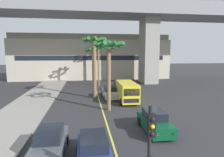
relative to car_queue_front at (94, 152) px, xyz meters
The scene contains 14 objects.
lane_stripe_center 12.66m from the car_queue_front, 83.94° to the left, with size 0.14×56.00×0.01m, color #DBCC4C.
bridge_overpass 30.10m from the car_queue_front, 84.82° to the left, with size 65.35×8.00×17.04m.
pier_building_backdrop 36.43m from the car_queue_front, 87.89° to the left, with size 35.65×8.04×10.16m.
car_queue_front is the anchor object (origin of this frame).
car_queue_second 15.29m from the car_queue_front, 79.44° to the left, with size 1.89×4.13×1.56m.
car_queue_third 19.62m from the car_queue_front, 75.77° to the left, with size 1.91×4.14×1.56m.
car_queue_fourth 2.75m from the car_queue_front, 152.77° to the left, with size 1.85×4.11×1.56m.
car_queue_fifth 6.09m from the car_queue_front, 38.38° to the left, with size 1.91×4.14×1.56m.
delivery_van 13.68m from the car_queue_front, 70.07° to the left, with size 2.24×5.29×2.36m.
traffic_light_median_near 4.65m from the car_queue_front, 66.93° to the right, with size 0.24×0.37×4.20m.
palm_tree_near_median 30.94m from the car_queue_front, 87.49° to the left, with size 3.49×3.53×7.12m.
palm_tree_mid_median 16.24m from the car_queue_front, 86.82° to the left, with size 3.18×3.22×8.03m.
palm_tree_far_median 11.06m from the car_queue_front, 78.15° to the left, with size 3.37×3.37×7.17m.
palm_tree_farthest_median 25.54m from the car_queue_front, 85.30° to the left, with size 3.10×3.12×8.31m.
Camera 1 is at (-1.71, 2.07, 5.83)m, focal length 30.29 mm.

